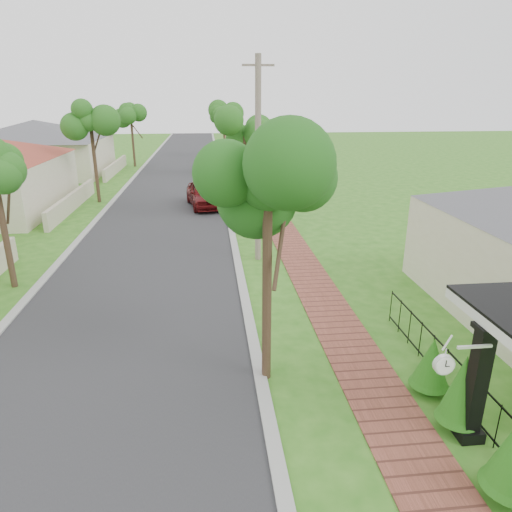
{
  "coord_description": "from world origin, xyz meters",
  "views": [
    {
      "loc": [
        -0.45,
        -7.95,
        6.46
      ],
      "look_at": [
        1.04,
        6.13,
        1.5
      ],
      "focal_mm": 32.0,
      "sensor_mm": 36.0,
      "label": 1
    }
  ],
  "objects_px": {
    "near_tree": "(268,197)",
    "station_clock": "(446,363)",
    "porch_post": "(476,390)",
    "utility_pole": "(258,162)",
    "parked_car_white": "(217,163)",
    "parked_car_red": "(204,194)"
  },
  "relations": [
    {
      "from": "near_tree",
      "to": "utility_pole",
      "type": "relative_size",
      "value": 0.7
    },
    {
      "from": "porch_post",
      "to": "near_tree",
      "type": "distance_m",
      "value": 5.6
    },
    {
      "from": "porch_post",
      "to": "station_clock",
      "type": "xyz_separation_m",
      "value": [
        -0.86,
        -0.27,
        0.83
      ]
    },
    {
      "from": "near_tree",
      "to": "utility_pole",
      "type": "height_order",
      "value": "utility_pole"
    },
    {
      "from": "parked_car_white",
      "to": "near_tree",
      "type": "bearing_deg",
      "value": -79.28
    },
    {
      "from": "parked_car_red",
      "to": "parked_car_white",
      "type": "height_order",
      "value": "parked_car_white"
    },
    {
      "from": "parked_car_white",
      "to": "utility_pole",
      "type": "xyz_separation_m",
      "value": [
        1.13,
        -23.62,
        3.21
      ]
    },
    {
      "from": "parked_car_white",
      "to": "station_clock",
      "type": "xyz_separation_m",
      "value": [
        3.29,
        -34.89,
        1.13
      ]
    },
    {
      "from": "station_clock",
      "to": "parked_car_white",
      "type": "bearing_deg",
      "value": 95.39
    },
    {
      "from": "station_clock",
      "to": "utility_pole",
      "type": "bearing_deg",
      "value": 100.89
    },
    {
      "from": "near_tree",
      "to": "parked_car_white",
      "type": "bearing_deg",
      "value": 90.71
    },
    {
      "from": "porch_post",
      "to": "parked_car_white",
      "type": "bearing_deg",
      "value": 96.84
    },
    {
      "from": "porch_post",
      "to": "parked_car_red",
      "type": "bearing_deg",
      "value": 104.08
    },
    {
      "from": "utility_pole",
      "to": "station_clock",
      "type": "height_order",
      "value": "utility_pole"
    },
    {
      "from": "porch_post",
      "to": "station_clock",
      "type": "distance_m",
      "value": 1.22
    },
    {
      "from": "station_clock",
      "to": "parked_car_red",
      "type": "bearing_deg",
      "value": 101.71
    },
    {
      "from": "near_tree",
      "to": "station_clock",
      "type": "distance_m",
      "value": 4.72
    },
    {
      "from": "near_tree",
      "to": "station_clock",
      "type": "xyz_separation_m",
      "value": [
        2.89,
        -2.77,
        -2.5
      ]
    },
    {
      "from": "parked_car_white",
      "to": "station_clock",
      "type": "bearing_deg",
      "value": -74.6
    },
    {
      "from": "parked_car_white",
      "to": "utility_pole",
      "type": "bearing_deg",
      "value": -77.26
    },
    {
      "from": "utility_pole",
      "to": "near_tree",
      "type": "bearing_deg",
      "value": -94.89
    },
    {
      "from": "parked_car_red",
      "to": "parked_car_white",
      "type": "xyz_separation_m",
      "value": [
        1.1,
        13.69,
        0.04
      ]
    }
  ]
}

